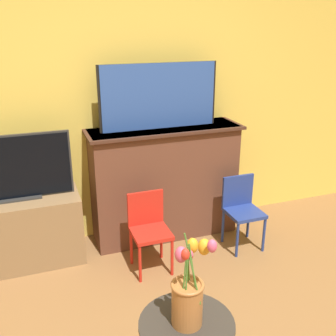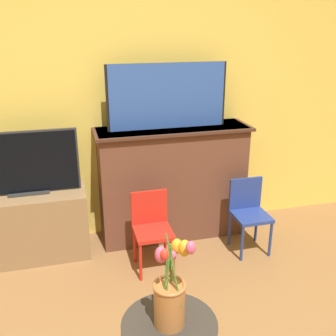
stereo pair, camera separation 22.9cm
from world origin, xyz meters
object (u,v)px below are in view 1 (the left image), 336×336
chair_blue (242,207)px  vase_tulips (188,294)px  painting (159,96)px  chair_red (149,226)px  tv_monitor (17,168)px

chair_blue → vase_tulips: bearing=-129.5°
vase_tulips → painting: bearing=75.8°
chair_red → vase_tulips: bearing=-98.1°
tv_monitor → chair_blue: size_ratio=1.32×
tv_monitor → chair_red: (0.94, -0.42, -0.46)m
chair_red → painting: bearing=61.6°
painting → chair_red: (-0.26, -0.47, -0.94)m
painting → vase_tulips: (-0.43, -1.69, -0.65)m
painting → chair_blue: bearing=-34.1°
chair_red → vase_tulips: vase_tulips is taller
painting → vase_tulips: bearing=-104.2°
tv_monitor → painting: bearing=2.4°
chair_blue → vase_tulips: size_ratio=1.21×
chair_blue → vase_tulips: 1.67m
tv_monitor → chair_red: size_ratio=1.32×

